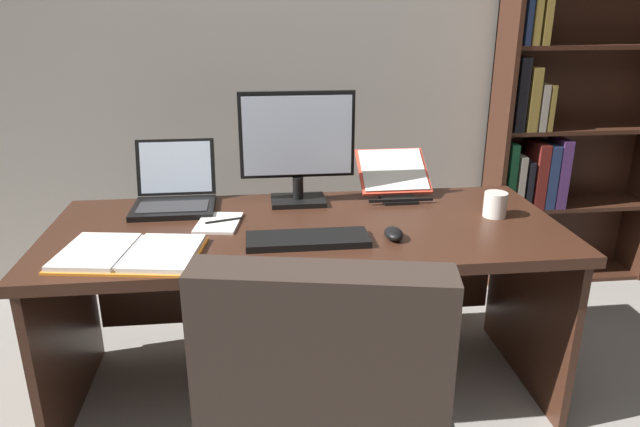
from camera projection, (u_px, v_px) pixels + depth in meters
name	position (u px, v px, depth m)	size (l,w,h in m)	color
wall_back	(327.00, 22.00, 2.98)	(4.79, 0.12, 2.80)	#B2ADA3
desk	(305.00, 262.00, 2.29)	(1.88, 0.79, 0.72)	#381E14
bookshelf	(562.00, 97.00, 3.05)	(0.91, 0.26, 2.15)	#381E14
monitor	(297.00, 148.00, 2.32)	(0.46, 0.16, 0.45)	black
laptop	(174.00, 194.00, 2.33)	(0.32, 0.31, 0.25)	black
keyboard	(308.00, 239.00, 1.99)	(0.42, 0.15, 0.02)	black
computer_mouse	(394.00, 234.00, 2.02)	(0.06, 0.10, 0.04)	black
reading_stand_with_book	(394.00, 175.00, 2.47)	(0.30, 0.29, 0.17)	black
open_binder	(130.00, 253.00, 1.88)	(0.49, 0.37, 0.02)	orange
notepad	(219.00, 223.00, 2.16)	(0.15, 0.21, 0.01)	silver
pen	(224.00, 220.00, 2.16)	(0.01, 0.01, 0.14)	black
coffee_mug	(495.00, 204.00, 2.23)	(0.09, 0.09, 0.10)	silver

